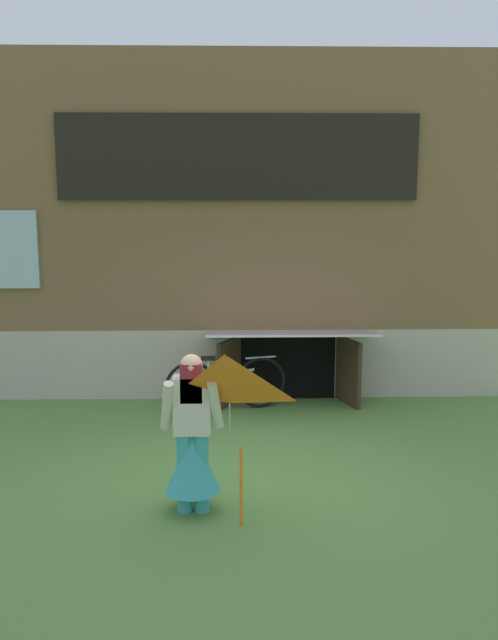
% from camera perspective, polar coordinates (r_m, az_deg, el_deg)
% --- Properties ---
extents(ground_plane, '(60.00, 60.00, 0.00)m').
position_cam_1_polar(ground_plane, '(7.48, -0.62, -12.96)').
color(ground_plane, '#56843D').
extents(log_house, '(8.23, 6.62, 4.98)m').
position_cam_1_polar(log_house, '(12.65, -1.02, 8.01)').
color(log_house, '#ADA393').
rests_on(log_house, ground_plane).
extents(person, '(0.60, 0.52, 1.52)m').
position_cam_1_polar(person, '(6.55, -4.69, -10.40)').
color(person, teal).
rests_on(person, ground_plane).
extents(kite, '(0.91, 0.84, 1.55)m').
position_cam_1_polar(kite, '(5.88, -1.99, -6.52)').
color(kite, orange).
rests_on(kite, ground_plane).
extents(bicycle_silver, '(1.69, 0.48, 0.79)m').
position_cam_1_polar(bicycle_silver, '(9.63, -1.92, -5.30)').
color(bicycle_silver, black).
rests_on(bicycle_silver, ground_plane).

